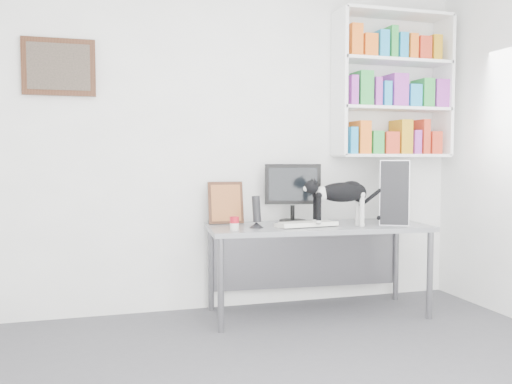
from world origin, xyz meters
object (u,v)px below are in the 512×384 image
Objects in this scene: monitor at (293,193)px; keyboard at (306,224)px; cat at (341,204)px; speaker at (256,211)px; leaning_print at (226,202)px; bookshelf at (393,85)px; soup_can at (234,223)px; desk at (317,270)px; pc_tower at (393,191)px.

monitor reaches higher than keyboard.
monitor is at bearing 125.27° from cat.
leaning_print reaches higher than speaker.
bookshelf reaches higher than speaker.
soup_can reaches higher than keyboard.
soup_can is at bearing 177.47° from keyboard.
soup_can is 0.17× the size of cat.
desk is 17.53× the size of soup_can.
keyboard is at bearing 4.46° from soup_can.
keyboard is (-0.12, -0.07, 0.37)m from desk.
soup_can is at bearing -169.26° from speaker.
leaning_print is at bearing 141.22° from keyboard.
pc_tower reaches higher than desk.
bookshelf is at bearing 32.80° from cat.
bookshelf is 1.76m from leaning_print.
leaning_print is (-0.54, 0.06, -0.07)m from monitor.
pc_tower reaches higher than cat.
bookshelf is at bearing 17.01° from monitor.
soup_can is (-0.57, -0.33, -0.19)m from monitor.
leaning_print reaches higher than soup_can.
soup_can is at bearing 178.09° from cat.
pc_tower is at bearing -1.09° from keyboard.
monitor is 0.45m from cat.
pc_tower is at bearing -8.37° from speaker.
cat is (0.25, -0.37, -0.06)m from monitor.
leaning_print is (-0.55, 0.34, 0.15)m from keyboard.
leaning_print is 0.41m from soup_can.
leaning_print is (-1.47, -0.01, -0.97)m from bookshelf.
pc_tower is 0.88× the size of cat.
speaker is 0.64m from cat.
speaker is 0.36m from leaning_print.
cat is (0.24, -0.08, 0.16)m from keyboard.
cat is (-0.68, -0.43, -0.97)m from bookshelf.
monitor is 0.96× the size of pc_tower.
bookshelf is 1.69m from speaker.
cat reaches higher than leaning_print.
desk is 0.81m from soup_can.
soup_can is (-0.70, -0.12, 0.40)m from desk.
cat is (0.12, -0.15, 0.53)m from desk.
bookshelf is 1.25m from cat.
keyboard reaches higher than desk.
bookshelf is 5.00× the size of speaker.
keyboard is 1.85× the size of speaker.
speaker reaches higher than soup_can.
speaker is at bearing -132.63° from monitor.
leaning_print is at bearing 106.75° from speaker.
monitor is at bearing 126.16° from desk.
pc_tower reaches higher than keyboard.
bookshelf is at bearing 13.66° from keyboard.
keyboard is at bearing 162.34° from cat.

